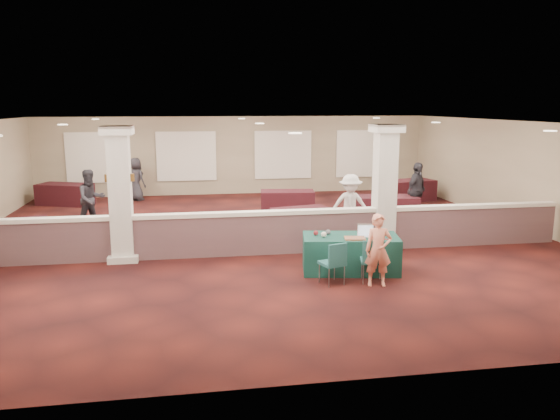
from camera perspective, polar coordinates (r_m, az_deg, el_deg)
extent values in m
plane|color=#3F130F|center=(15.16, -2.06, -3.09)|extent=(16.00, 16.00, 0.00)
cube|color=#7F7258|center=(22.76, -4.69, 5.70)|extent=(16.00, 0.04, 3.20)
cube|color=#7F7258|center=(7.16, 6.13, -6.06)|extent=(16.00, 0.04, 3.20)
cube|color=#7F7258|center=(17.73, 24.52, 3.24)|extent=(0.04, 16.00, 3.20)
cube|color=white|center=(14.72, -2.15, 9.09)|extent=(16.00, 16.00, 0.02)
cube|color=brown|center=(13.60, -1.27, -2.57)|extent=(15.60, 0.20, 1.00)
cube|color=silver|center=(13.48, -1.28, -0.30)|extent=(15.60, 0.28, 0.10)
cube|color=beige|center=(13.36, -16.33, 1.55)|extent=(0.50, 0.50, 3.20)
cube|color=beige|center=(13.68, -15.98, -4.74)|extent=(0.70, 0.70, 0.16)
cube|color=beige|center=(13.20, -16.68, 7.98)|extent=(0.72, 0.72, 0.20)
cube|color=beige|center=(14.12, 10.86, 2.29)|extent=(0.50, 0.50, 3.20)
cube|color=beige|center=(14.42, 10.65, -3.69)|extent=(0.70, 0.70, 0.16)
cube|color=beige|center=(13.97, 11.09, 8.38)|extent=(0.72, 0.72, 0.20)
cylinder|color=brown|center=(13.34, -17.62, 3.20)|extent=(0.12, 0.12, 0.18)
cylinder|color=silver|center=(13.34, -17.62, 3.20)|extent=(0.09, 0.09, 0.10)
cylinder|color=brown|center=(13.27, -15.22, 3.29)|extent=(0.12, 0.12, 0.18)
cylinder|color=silver|center=(13.27, -15.22, 3.29)|extent=(0.09, 0.09, 0.10)
cube|color=#0E3530|center=(12.34, 7.36, -4.54)|extent=(2.26, 1.40, 0.81)
cube|color=#1B504F|center=(11.65, 9.60, -5.26)|extent=(0.57, 0.57, 0.06)
cube|color=#1B504F|center=(11.38, 9.75, -4.32)|extent=(0.45, 0.15, 0.45)
cylinder|color=slate|center=(11.52, 8.69, -6.69)|extent=(0.03, 0.03, 0.43)
cylinder|color=slate|center=(11.56, 10.62, -6.69)|extent=(0.03, 0.03, 0.43)
cylinder|color=slate|center=(11.89, 8.54, -6.12)|extent=(0.03, 0.03, 0.43)
cylinder|color=slate|center=(11.93, 10.41, -6.13)|extent=(0.03, 0.03, 0.43)
cube|color=#1B504F|center=(11.43, 5.45, -5.56)|extent=(0.57, 0.57, 0.06)
cube|color=#1B504F|center=(11.19, 6.05, -4.62)|extent=(0.43, 0.18, 0.43)
cylinder|color=slate|center=(11.25, 5.14, -7.09)|extent=(0.03, 0.03, 0.41)
cylinder|color=slate|center=(11.45, 6.74, -6.80)|extent=(0.03, 0.03, 0.41)
cylinder|color=slate|center=(11.55, 4.14, -6.58)|extent=(0.03, 0.03, 0.41)
cylinder|color=slate|center=(11.74, 5.71, -6.31)|extent=(0.03, 0.03, 0.41)
imported|color=#F48D6A|center=(11.37, 10.23, -4.15)|extent=(0.60, 0.45, 1.51)
cube|color=black|center=(15.95, -26.08, -2.22)|extent=(1.92, 1.38, 0.70)
cube|color=black|center=(16.12, 2.16, -1.00)|extent=(1.83, 1.22, 0.68)
cube|color=black|center=(17.98, 11.14, 0.21)|extent=(2.03, 1.22, 0.77)
cube|color=black|center=(21.85, -21.54, 1.55)|extent=(2.14, 1.60, 0.78)
cube|color=black|center=(18.93, 0.78, 0.91)|extent=(1.93, 1.13, 0.74)
cube|color=black|center=(21.72, 13.24, 2.01)|extent=(2.15, 1.40, 0.80)
imported|color=black|center=(17.34, -19.14, 1.09)|extent=(0.97, 0.85, 1.78)
imported|color=beige|center=(15.50, 7.34, 0.47)|extent=(1.19, 0.67, 1.76)
imported|color=black|center=(18.14, 14.07, 1.92)|extent=(1.17, 1.11, 1.86)
imported|color=black|center=(21.88, -14.84, 3.14)|extent=(0.92, 0.86, 1.67)
cube|color=silver|center=(12.23, 8.99, -2.72)|extent=(0.40, 0.31, 0.02)
cube|color=silver|center=(12.32, 8.92, -1.99)|extent=(0.36, 0.08, 0.24)
cube|color=silver|center=(12.32, 8.93, -2.07)|extent=(0.33, 0.06, 0.21)
cube|color=#BA551D|center=(11.97, 7.83, -2.95)|extent=(0.49, 0.40, 0.03)
sphere|color=beige|center=(12.06, 4.60, -2.56)|extent=(0.12, 0.12, 0.12)
sphere|color=maroon|center=(12.21, 3.77, -2.41)|extent=(0.11, 0.11, 0.11)
sphere|color=#4E4E53|center=(12.31, 5.04, -2.31)|extent=(0.12, 0.12, 0.12)
cube|color=#B0121D|center=(12.05, 10.99, -3.02)|extent=(0.14, 0.06, 0.01)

